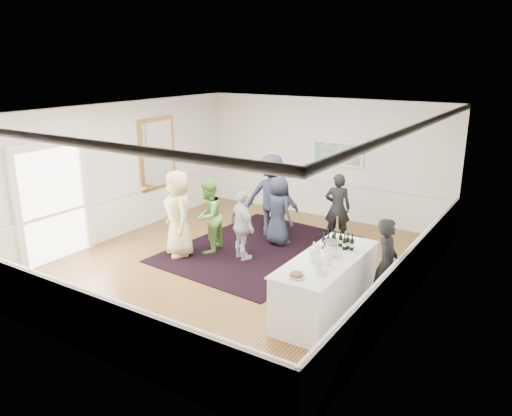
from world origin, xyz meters
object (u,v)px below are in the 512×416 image
Objects in this scene: guest_lilac at (242,226)px; guest_navy at (279,211)px; guest_dark_b at (337,208)px; ice_bucket at (331,249)px; serving_table at (326,285)px; guest_dark_a at (272,196)px; guest_tan at (178,214)px; bartender at (387,264)px; guest_green at (208,216)px; nut_bowl at (297,275)px.

guest_navy is (0.18, 1.23, 0.05)m from guest_lilac.
guest_dark_b is 3.41m from ice_bucket.
serving_table is 1.23× the size of guest_dark_a.
guest_tan reaches higher than guest_navy.
ice_bucket is at bearing 23.73° from guest_tan.
guest_tan is at bearing 79.34° from bartender.
bartender is at bearing 108.23° from guest_dark_b.
guest_green is 1.65m from guest_navy.
serving_table is 1.52× the size of guest_navy.
guest_lilac is 1.70m from guest_dark_a.
bartender reaches higher than guest_lilac.
guest_green is 1.08× the size of guest_lilac.
ice_bucket is (2.32, -2.27, 0.30)m from guest_navy.
guest_navy is 6.21× the size of ice_bucket.
serving_table is 3.60m from guest_green.
guest_tan is 3.68m from guest_dark_b.
guest_dark_b is at bearing 111.64° from ice_bucket.
guest_green is at bearing 71.81° from guest_navy.
bartender is 1.06× the size of guest_lilac.
guest_dark_b is 7.01× the size of nut_bowl.
guest_lilac reaches higher than serving_table.
guest_green reaches higher than serving_table.
guest_lilac is 0.76× the size of guest_dark_a.
guest_green is at bearing 161.08° from serving_table.
bartender is 0.85× the size of guest_tan.
guest_green is 1.00× the size of guest_dark_b.
guest_green reaches higher than guest_dark_b.
guest_dark_a is 4.67m from nut_bowl.
guest_lilac is 2.46m from guest_dark_b.
guest_navy is at bearing 123.84° from nut_bowl.
guest_navy is (1.06, 1.26, -0.01)m from guest_green.
serving_table is 3.55m from guest_dark_b.
nut_bowl is (-0.85, -1.67, 0.22)m from bartender.
guest_tan reaches higher than bartender.
serving_table is at bearing 21.61° from guest_tan.
guest_lilac is at bearing 53.83° from guest_tan.
bartender is at bearing 42.05° from serving_table.
guest_dark_b is 4.43m from nut_bowl.
guest_dark_a is (-2.77, 2.85, 0.50)m from serving_table.
serving_table is 1.10m from nut_bowl.
guest_dark_a is 8.51× the size of nut_bowl.
serving_table is at bearing 155.95° from guest_navy.
guest_lilac is at bearing 70.33° from bartender.
bartender is 4.59m from guest_tan.
serving_table is 1.62× the size of guest_lilac.
guest_lilac is 6.48× the size of nut_bowl.
nut_bowl reaches higher than serving_table.
serving_table is at bearing -88.88° from ice_bucket.
guest_green is 1.81m from guest_dark_a.
guest_dark_b is (2.54, 2.66, -0.13)m from guest_tan.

